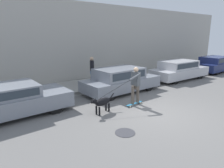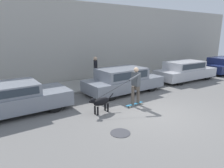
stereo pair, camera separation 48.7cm
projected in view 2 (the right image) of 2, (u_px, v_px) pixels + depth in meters
name	position (u px, v px, depth m)	size (l,w,h in m)	color
ground_plane	(154.00, 113.00, 7.69)	(36.00, 36.00, 0.00)	slate
back_wall	(79.00, 43.00, 12.54)	(32.00, 0.30, 4.91)	#ADA89E
sidewalk_curb	(91.00, 84.00, 11.95)	(30.00, 2.56, 0.13)	gray
parked_car_0	(14.00, 99.00, 7.63)	(4.08, 1.93, 1.19)	black
parked_car_1	(123.00, 80.00, 10.38)	(4.26, 1.86, 1.29)	black
parked_car_2	(185.00, 71.00, 13.08)	(4.38, 1.76, 1.27)	black
parked_car_3	(224.00, 65.00, 15.65)	(4.15, 1.84, 1.23)	black
dog	(101.00, 102.00, 7.64)	(1.21, 0.45, 0.69)	black
skateboarder	(136.00, 84.00, 8.33)	(2.47, 0.53, 1.65)	beige
pedestrian_with_bag	(95.00, 69.00, 11.59)	(0.36, 0.63, 1.60)	#3D4760
manhole_cover	(120.00, 133.00, 6.17)	(0.63, 0.63, 0.01)	#38383D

